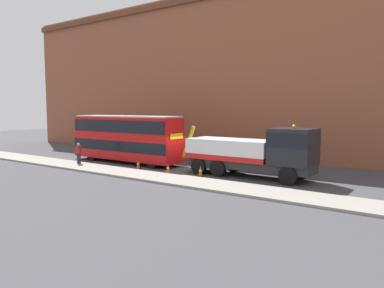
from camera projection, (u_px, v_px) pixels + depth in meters
ground_plane at (187, 169)px, 28.23m from camera, size 120.00×120.00×0.00m
near_kerb at (151, 176)px, 24.80m from camera, size 60.00×2.80×0.15m
building_facade at (238, 72)px, 34.25m from camera, size 60.00×1.50×16.00m
recovery_tow_truck at (254, 152)px, 24.58m from camera, size 10.15×2.71×3.67m
double_decker_bus at (126, 137)px, 31.44m from camera, size 11.07×2.64×4.06m
pedestrian_onlooker at (79, 153)px, 29.94m from camera, size 0.39×0.47×1.71m
traffic_cone_near_bus at (138, 164)px, 28.28m from camera, size 0.36×0.36×0.72m
traffic_cone_midway at (168, 169)px, 26.22m from camera, size 0.36×0.36×0.72m
traffic_cone_near_truck at (200, 171)px, 25.17m from camera, size 0.36×0.36×0.72m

